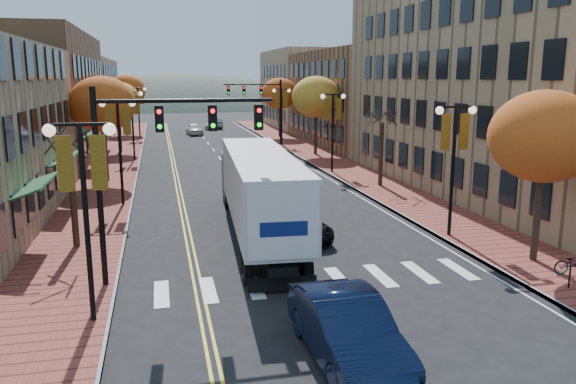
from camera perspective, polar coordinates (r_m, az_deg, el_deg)
ground at (r=18.93m, az=4.53°, el=-11.10°), size 200.00×200.00×0.00m
sidewalk_left at (r=49.79m, az=-17.09°, el=2.79°), size 4.00×85.00×0.15m
sidewalk_right at (r=51.69m, az=3.25°, el=3.60°), size 4.00×85.00×0.15m
building_left_mid at (r=53.93m, az=-25.79°, el=8.60°), size 12.00×24.00×11.00m
building_left_far at (r=78.53m, az=-21.81°, el=8.98°), size 12.00×26.00×9.50m
building_right_near at (r=40.41m, az=23.62°, el=10.98°), size 15.00×28.00×15.00m
building_right_mid at (r=63.33m, az=9.25°, el=9.43°), size 15.00×24.00×10.00m
building_right_far at (r=84.10m, az=3.53°, el=10.41°), size 15.00×20.00×11.00m
tree_left_a at (r=25.40m, az=-21.00°, el=-0.62°), size 0.28×0.28×4.20m
tree_left_b at (r=40.83m, az=-18.33°, el=8.46°), size 4.48×4.48×7.21m
tree_left_c at (r=56.79m, az=-16.90°, el=8.89°), size 4.16×4.16×6.69m
tree_left_d at (r=74.73m, az=-16.05°, el=9.91°), size 4.61×4.61×7.42m
tree_right_a at (r=23.62m, az=24.59°, el=5.12°), size 4.16×4.16×6.69m
tree_right_b at (r=37.82m, az=9.43°, el=3.82°), size 0.28×0.28×4.20m
tree_right_c at (r=52.65m, az=2.85°, el=9.62°), size 4.48×4.48×7.21m
tree_right_d at (r=68.18m, az=-0.87°, el=9.97°), size 4.35×4.35×7.00m
lamp_left_a at (r=17.03m, az=-20.05°, el=0.74°), size 1.96×0.36×6.05m
lamp_left_b at (r=32.83m, az=-16.80°, el=5.90°), size 1.96×0.36×6.05m
lamp_left_c at (r=50.76m, az=-15.56°, el=7.84°), size 1.96×0.36×6.05m
lamp_left_d at (r=68.72m, az=-14.97°, el=8.76°), size 1.96×0.36×6.05m
lamp_right_a at (r=26.19m, az=16.52°, el=4.56°), size 1.96×0.36×6.05m
lamp_right_b at (r=42.71m, az=4.57°, el=7.58°), size 1.96×0.36×6.05m
lamp_right_c at (r=60.09m, az=-0.65°, el=8.79°), size 1.96×0.36×6.05m
traffic_mast_near at (r=19.77m, az=-13.33°, el=4.40°), size 6.10×0.35×7.00m
traffic_mast_far at (r=59.66m, az=-2.58°, el=9.36°), size 6.10×0.34×7.00m
semi_truck at (r=26.05m, az=-3.13°, el=0.63°), size 3.54×16.11×4.00m
navy_sedan at (r=15.04m, az=6.01°, el=-13.71°), size 1.99×5.40×1.77m
black_suv at (r=25.75m, az=1.34°, el=-3.40°), size 2.23×4.55×1.25m
car_far_white at (r=72.81m, az=-9.50°, el=6.33°), size 2.24×4.52×1.48m
car_far_silver at (r=80.70m, az=-7.80°, el=6.83°), size 2.23×4.62×1.30m
car_far_oncoming at (r=81.55m, az=-7.43°, el=6.96°), size 1.86×4.69×1.52m
bicycle at (r=23.37m, az=27.12°, el=-6.46°), size 1.63×0.78×0.82m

